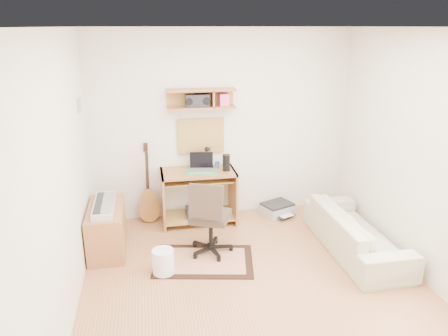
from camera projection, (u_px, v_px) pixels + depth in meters
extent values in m
cube|color=#AE7448|center=(257.00, 290.00, 4.45)|extent=(3.60, 4.00, 0.01)
cube|color=white|center=(264.00, 26.00, 3.62)|extent=(3.60, 4.00, 0.01)
cube|color=silver|center=(222.00, 125.00, 5.91)|extent=(3.60, 0.01, 2.60)
cube|color=silver|center=(60.00, 184.00, 3.72)|extent=(0.01, 4.00, 2.60)
cube|color=silver|center=(431.00, 161.00, 4.35)|extent=(0.01, 4.00, 2.60)
cube|color=#A16639|center=(201.00, 99.00, 5.61)|extent=(0.90, 0.25, 0.26)
cube|color=tan|center=(201.00, 136.00, 5.87)|extent=(0.64, 0.03, 0.49)
cube|color=#4C8CBF|center=(79.00, 106.00, 4.99)|extent=(0.02, 0.20, 0.15)
cylinder|color=black|center=(226.00, 163.00, 5.74)|extent=(0.10, 0.10, 0.23)
cylinder|color=#314E93|center=(217.00, 164.00, 5.88)|extent=(0.06, 0.06, 0.09)
cube|color=black|center=(197.00, 100.00, 5.60)|extent=(0.31, 0.14, 0.16)
cube|color=beige|center=(204.00, 261.00, 4.97)|extent=(1.25, 0.96, 0.02)
cube|color=#A16639|center=(106.00, 229.00, 5.17)|extent=(0.40, 0.90, 0.55)
cube|color=#B2B5BA|center=(104.00, 205.00, 5.07)|extent=(0.24, 0.75, 0.07)
cylinder|color=white|center=(163.00, 262.00, 4.69)|extent=(0.29, 0.29, 0.29)
cube|color=#A5A8AA|center=(277.00, 209.00, 6.20)|extent=(0.53, 0.47, 0.16)
imported|color=#B8B292|center=(356.00, 225.00, 5.12)|extent=(0.50, 1.73, 0.67)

